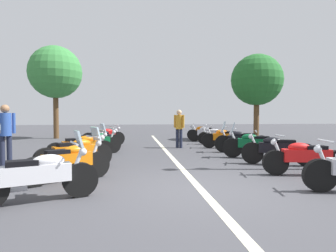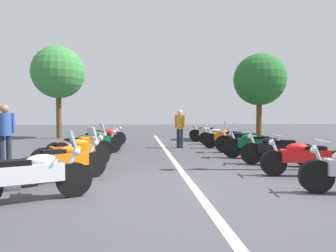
{
  "view_description": "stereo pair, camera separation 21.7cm",
  "coord_description": "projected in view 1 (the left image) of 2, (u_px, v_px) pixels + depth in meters",
  "views": [
    {
      "loc": [
        -5.42,
        1.3,
        1.46
      ],
      "look_at": [
        5.37,
        0.0,
        1.05
      ],
      "focal_mm": 30.19,
      "sensor_mm": 36.0,
      "label": 1
    },
    {
      "loc": [
        -5.42,
        1.09,
        1.46
      ],
      "look_at": [
        5.37,
        0.0,
        1.05
      ],
      "focal_mm": 30.19,
      "sensor_mm": 36.0,
      "label": 2
    }
  ],
  "objects": [
    {
      "name": "motorcycle_right_row_7",
      "position": [
        207.0,
        133.0,
        15.67
      ],
      "size": [
        0.84,
        2.15,
        1.01
      ],
      "rotation": [
        0.0,
        0.0,
        1.34
      ],
      "color": "black",
      "rests_on": "ground_plane"
    },
    {
      "name": "bystander_0",
      "position": [
        5.0,
        130.0,
        8.05
      ],
      "size": [
        0.33,
        0.46,
        1.77
      ],
      "rotation": [
        0.0,
        0.0,
        0.58
      ],
      "color": "#1E2338",
      "rests_on": "ground_plane"
    },
    {
      "name": "motorcycle_right_row_6",
      "position": [
        217.0,
        136.0,
        14.15
      ],
      "size": [
        0.94,
        1.9,
        0.99
      ],
      "rotation": [
        0.0,
        0.0,
        1.21
      ],
      "color": "black",
      "rests_on": "ground_plane"
    },
    {
      "name": "motorcycle_left_row_0",
      "position": [
        39.0,
        175.0,
        4.73
      ],
      "size": [
        0.95,
        1.93,
        1.2
      ],
      "rotation": [
        0.0,
        0.0,
        -1.19
      ],
      "color": "black",
      "rests_on": "ground_plane"
    },
    {
      "name": "motorcycle_right_row_8",
      "position": [
        203.0,
        132.0,
        16.99
      ],
      "size": [
        0.83,
        1.97,
        0.99
      ],
      "rotation": [
        0.0,
        0.0,
        1.33
      ],
      "color": "black",
      "rests_on": "ground_plane"
    },
    {
      "name": "roadside_tree_1",
      "position": [
        257.0,
        80.0,
        16.91
      ],
      "size": [
        3.06,
        3.06,
        5.12
      ],
      "color": "brown",
      "rests_on": "ground_plane"
    },
    {
      "name": "motorcycle_right_row_1",
      "position": [
        306.0,
        157.0,
        6.86
      ],
      "size": [
        0.75,
        2.09,
        0.99
      ],
      "rotation": [
        0.0,
        0.0,
        1.41
      ],
      "color": "black",
      "rests_on": "ground_plane"
    },
    {
      "name": "motorcycle_left_row_2",
      "position": [
        76.0,
        153.0,
        7.57
      ],
      "size": [
        1.34,
        1.86,
        1.01
      ],
      "rotation": [
        0.0,
        0.0,
        -0.97
      ],
      "color": "black",
      "rests_on": "ground_plane"
    },
    {
      "name": "motorcycle_right_row_3",
      "position": [
        254.0,
        144.0,
        9.63
      ],
      "size": [
        0.97,
        2.08,
        1.23
      ],
      "rotation": [
        0.0,
        0.0,
        1.23
      ],
      "color": "black",
      "rests_on": "ground_plane"
    },
    {
      "name": "roadside_tree_0",
      "position": [
        55.0,
        73.0,
        17.74
      ],
      "size": [
        3.28,
        3.28,
        5.82
      ],
      "color": "brown",
      "rests_on": "ground_plane"
    },
    {
      "name": "motorcycle_left_row_3",
      "position": [
        82.0,
        146.0,
        9.12
      ],
      "size": [
        1.05,
        2.02,
        1.2
      ],
      "rotation": [
        0.0,
        0.0,
        -1.16
      ],
      "color": "black",
      "rests_on": "ground_plane"
    },
    {
      "name": "motorcycle_left_row_4",
      "position": [
        96.0,
        142.0,
        10.6
      ],
      "size": [
        1.06,
        1.84,
        1.0
      ],
      "rotation": [
        0.0,
        0.0,
        -1.1
      ],
      "color": "black",
      "rests_on": "ground_plane"
    },
    {
      "name": "motorcycle_left_row_6",
      "position": [
        104.0,
        136.0,
        13.44
      ],
      "size": [
        1.04,
        1.97,
        1.01
      ],
      "rotation": [
        0.0,
        0.0,
        -1.15
      ],
      "color": "black",
      "rests_on": "ground_plane"
    },
    {
      "name": "motorcycle_right_row_5",
      "position": [
        225.0,
        138.0,
        12.57
      ],
      "size": [
        0.8,
        2.14,
        1.01
      ],
      "rotation": [
        0.0,
        0.0,
        1.37
      ],
      "color": "black",
      "rests_on": "ground_plane"
    },
    {
      "name": "ground_plane",
      "position": [
        200.0,
        189.0,
        5.59
      ],
      "size": [
        80.0,
        80.0,
        0.0
      ],
      "primitive_type": "plane",
      "color": "#424247"
    },
    {
      "name": "motorcycle_right_row_2",
      "position": [
        278.0,
        149.0,
        8.34
      ],
      "size": [
        1.01,
        2.03,
        1.01
      ],
      "rotation": [
        0.0,
        0.0,
        1.19
      ],
      "color": "black",
      "rests_on": "ground_plane"
    },
    {
      "name": "motorcycle_left_row_5",
      "position": [
        99.0,
        139.0,
        11.94
      ],
      "size": [
        1.04,
        1.9,
        1.0
      ],
      "rotation": [
        0.0,
        0.0,
        -1.13
      ],
      "color": "black",
      "rests_on": "ground_plane"
    },
    {
      "name": "lane_centre_stripe",
      "position": [
        171.0,
        156.0,
        10.11
      ],
      "size": [
        20.69,
        0.16,
        0.01
      ],
      "primitive_type": "cube",
      "color": "beige",
      "rests_on": "ground_plane"
    },
    {
      "name": "bystander_2",
      "position": [
        179.0,
        126.0,
        12.67
      ],
      "size": [
        0.36,
        0.44,
        1.72
      ],
      "rotation": [
        0.0,
        0.0,
        5.62
      ],
      "color": "#1E2338",
      "rests_on": "ground_plane"
    },
    {
      "name": "motorcycle_left_row_1",
      "position": [
        69.0,
        161.0,
        6.22
      ],
      "size": [
        1.22,
        1.74,
        1.19
      ],
      "rotation": [
        0.0,
        0.0,
        -0.98
      ],
      "color": "black",
      "rests_on": "ground_plane"
    },
    {
      "name": "motorcycle_right_row_4",
      "position": [
        242.0,
        140.0,
        11.12
      ],
      "size": [
        0.79,
        2.16,
        1.23
      ],
      "rotation": [
        0.0,
        0.0,
        1.37
      ],
      "color": "black",
      "rests_on": "ground_plane"
    }
  ]
}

